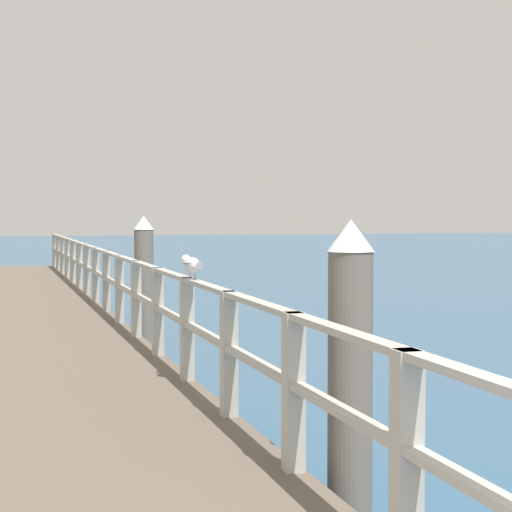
% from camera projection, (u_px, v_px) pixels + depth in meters
% --- Properties ---
extents(pier_deck, '(2.87, 26.41, 0.43)m').
position_uv_depth(pier_deck, '(19.00, 328.00, 14.03)').
color(pier_deck, brown).
rests_on(pier_deck, ground_plane).
extents(pier_railing, '(0.12, 24.93, 0.97)m').
position_uv_depth(pier_railing, '(106.00, 274.00, 14.37)').
color(pier_railing, '#B2ADA3').
rests_on(pier_railing, pier_deck).
extents(dock_piling_near, '(0.29, 0.29, 1.97)m').
position_uv_depth(dock_piling_near, '(350.00, 376.00, 5.59)').
color(dock_piling_near, '#6B6056').
rests_on(dock_piling_near, ground_plane).
extents(dock_piling_far, '(0.29, 0.29, 1.97)m').
position_uv_depth(dock_piling_far, '(144.00, 282.00, 13.13)').
color(dock_piling_far, '#6B6056').
rests_on(dock_piling_far, ground_plane).
extents(seagull_foreground, '(0.20, 0.48, 0.21)m').
position_uv_depth(seagull_foreground, '(192.00, 264.00, 8.20)').
color(seagull_foreground, white).
rests_on(seagull_foreground, pier_railing).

